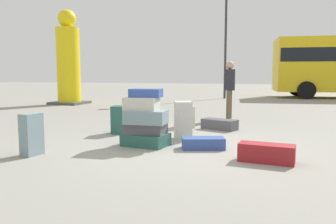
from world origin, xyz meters
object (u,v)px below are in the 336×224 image
suitcase_maroon_upright_blue (266,153)px  suitcase_slate_behind_tower (32,134)px  suitcase_tower (145,121)px  yellow_dummy_statue (68,63)px  suitcase_charcoal_white_trunk (219,124)px  person_bearded_onlooker (229,85)px  suitcase_navy_left_side (203,143)px  suitcase_teal_foreground_far (119,120)px  suitcase_cream_right_side (183,120)px  lamp_post (226,12)px  suitcase_cream_foreground_near (188,116)px

suitcase_maroon_upright_blue → suitcase_slate_behind_tower: 3.53m
suitcase_tower → yellow_dummy_statue: yellow_dummy_statue is taller
suitcase_tower → suitcase_charcoal_white_trunk: size_ratio=1.27×
suitcase_maroon_upright_blue → suitcase_slate_behind_tower: suitcase_slate_behind_tower is taller
suitcase_maroon_upright_blue → yellow_dummy_statue: bearing=143.8°
person_bearded_onlooker → suitcase_maroon_upright_blue: bearing=16.1°
suitcase_navy_left_side → suitcase_teal_foreground_far: size_ratio=1.21×
suitcase_cream_right_side → suitcase_navy_left_side: (0.53, -0.71, -0.27)m
suitcase_teal_foreground_far → yellow_dummy_statue: (-5.11, 5.91, 1.44)m
suitcase_navy_left_side → lamp_post: (-1.25, 12.10, 4.31)m
suitcase_maroon_upright_blue → suitcase_cream_right_side: suitcase_cream_right_side is taller
suitcase_maroon_upright_blue → suitcase_slate_behind_tower: (-3.47, -0.63, 0.19)m
suitcase_tower → lamp_post: size_ratio=0.14×
suitcase_charcoal_white_trunk → suitcase_teal_foreground_far: size_ratio=1.34×
suitcase_cream_foreground_near → suitcase_teal_foreground_far: 1.73m
suitcase_tower → suitcase_navy_left_side: bearing=3.0°
suitcase_cream_foreground_near → lamp_post: size_ratio=0.07×
suitcase_navy_left_side → suitcase_slate_behind_tower: size_ratio=1.09×
suitcase_navy_left_side → suitcase_tower: bearing=165.1°
suitcase_teal_foreground_far → yellow_dummy_statue: yellow_dummy_statue is taller
suitcase_cream_right_side → yellow_dummy_statue: bearing=113.6°
suitcase_cream_right_side → suitcase_cream_foreground_near: 1.54m
suitcase_cream_right_side → suitcase_slate_behind_tower: size_ratio=1.12×
suitcase_maroon_upright_blue → person_bearded_onlooker: person_bearded_onlooker is taller
suitcase_tower → suitcase_navy_left_side: suitcase_tower is taller
suitcase_slate_behind_tower → suitcase_teal_foreground_far: bearing=85.7°
suitcase_slate_behind_tower → suitcase_charcoal_white_trunk: bearing=61.5°
suitcase_cream_right_side → suitcase_maroon_upright_blue: bearing=-63.0°
suitcase_cream_right_side → suitcase_tower: bearing=-146.0°
person_bearded_onlooker → suitcase_cream_right_side: bearing=-5.7°
suitcase_maroon_upright_blue → suitcase_charcoal_white_trunk: bearing=118.0°
suitcase_teal_foreground_far → person_bearded_onlooker: person_bearded_onlooker is taller
suitcase_slate_behind_tower → lamp_post: (1.19, 13.32, 4.08)m
suitcase_maroon_upright_blue → person_bearded_onlooker: bearing=109.7°
suitcase_tower → suitcase_cream_foreground_near: bearing=84.8°
suitcase_charcoal_white_trunk → suitcase_tower: bearing=-93.7°
lamp_post → suitcase_cream_right_side: bearing=-86.4°
suitcase_cream_right_side → lamp_post: lamp_post is taller
suitcase_cream_right_side → lamp_post: 12.11m
suitcase_cream_foreground_near → suitcase_teal_foreground_far: bearing=-157.4°
suitcase_maroon_upright_blue → suitcase_navy_left_side: (-1.03, 0.59, -0.04)m
person_bearded_onlooker → yellow_dummy_statue: yellow_dummy_statue is taller
yellow_dummy_statue → suitcase_teal_foreground_far: bearing=-49.1°
suitcase_teal_foreground_far → lamp_post: 11.91m
suitcase_charcoal_white_trunk → person_bearded_onlooker: 2.04m
suitcase_charcoal_white_trunk → suitcase_cream_foreground_near: (-0.78, 0.13, 0.14)m
suitcase_tower → person_bearded_onlooker: size_ratio=0.62×
suitcase_maroon_upright_blue → suitcase_charcoal_white_trunk: 2.88m
suitcase_navy_left_side → suitcase_charcoal_white_trunk: bearing=73.1°
suitcase_maroon_upright_blue → yellow_dummy_statue: 11.13m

